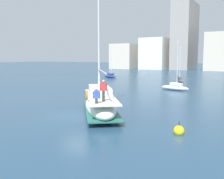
% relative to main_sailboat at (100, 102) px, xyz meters
% --- Properties ---
extents(ground_plane, '(400.00, 400.00, 0.00)m').
position_rel_main_sailboat_xyz_m(ground_plane, '(-1.01, -1.81, -0.92)').
color(ground_plane, navy).
extents(main_sailboat, '(7.62, 9.16, 13.98)m').
position_rel_main_sailboat_xyz_m(main_sailboat, '(0.00, 0.00, 0.00)').
color(main_sailboat, white).
rests_on(main_sailboat, ground).
extents(moored_sloop_near, '(3.96, 1.95, 6.77)m').
position_rel_main_sailboat_xyz_m(moored_sloop_near, '(-18.40, 34.19, -0.44)').
color(moored_sloop_near, navy).
rests_on(moored_sloop_near, ground).
extents(moored_cutter_left, '(2.65, 4.05, 6.67)m').
position_rel_main_sailboat_xyz_m(moored_cutter_left, '(-1.42, 30.41, -0.44)').
color(moored_cutter_left, '#4C4C51').
rests_on(moored_cutter_left, ground).
extents(moored_cutter_right, '(4.40, 2.02, 7.10)m').
position_rel_main_sailboat_xyz_m(moored_cutter_right, '(1.09, 18.36, -0.41)').
color(moored_cutter_right, white).
rests_on(moored_cutter_right, ground).
extents(mooring_buoy, '(0.66, 0.66, 0.93)m').
position_rel_main_sailboat_xyz_m(mooring_buoy, '(7.34, -2.80, -0.72)').
color(mooring_buoy, yellow).
rests_on(mooring_buoy, ground).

